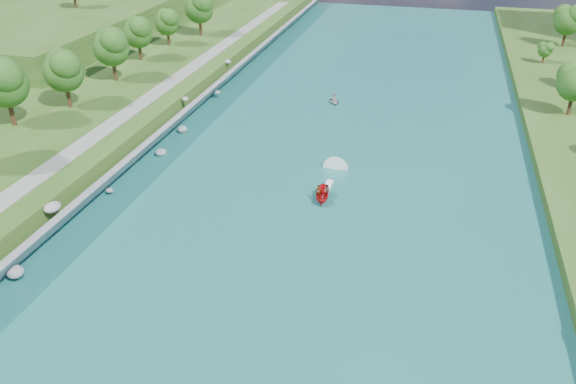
% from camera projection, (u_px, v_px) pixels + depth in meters
% --- Properties ---
extents(ground, '(260.00, 260.00, 0.00)m').
position_uv_depth(ground, '(280.00, 276.00, 56.90)').
color(ground, '#2D5119').
rests_on(ground, ground).
extents(river_water, '(55.00, 240.00, 0.10)m').
position_uv_depth(river_water, '(321.00, 184.00, 73.72)').
color(river_water, '#175957').
rests_on(river_water, ground).
extents(ridge_west, '(60.00, 120.00, 9.00)m').
position_uv_depth(ridge_west, '(84.00, 6.00, 153.33)').
color(ridge_west, '#2D5119').
rests_on(ridge_west, ground).
extents(riprap_bank, '(4.18, 236.00, 4.13)m').
position_uv_depth(riprap_bank, '(138.00, 153.00, 77.92)').
color(riprap_bank, slate).
rests_on(riprap_bank, ground).
extents(riverside_path, '(3.00, 200.00, 0.10)m').
position_uv_depth(riverside_path, '(97.00, 134.00, 79.34)').
color(riverside_path, gray).
rests_on(riverside_path, berm_west).
extents(motorboat, '(3.60, 18.88, 2.21)m').
position_uv_depth(motorboat, '(325.00, 189.00, 71.09)').
color(motorboat, '#B50E11').
rests_on(motorboat, river_water).
extents(raft, '(3.31, 3.79, 1.59)m').
position_uv_depth(raft, '(334.00, 101.00, 100.11)').
color(raft, gray).
rests_on(raft, river_water).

